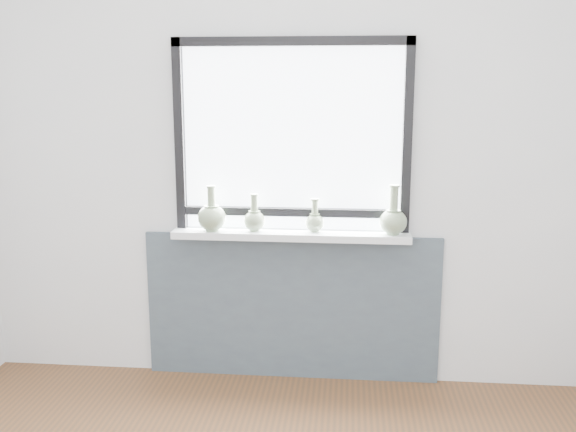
# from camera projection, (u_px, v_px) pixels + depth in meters

# --- Properties ---
(back_wall) EXTENTS (3.60, 0.02, 2.60)m
(back_wall) POSITION_uv_depth(u_px,v_px,m) (292.00, 158.00, 3.58)
(back_wall) COLOR silver
(back_wall) RESTS_ON ground
(apron_panel) EXTENTS (1.70, 0.03, 0.86)m
(apron_panel) POSITION_uv_depth(u_px,v_px,m) (292.00, 307.00, 3.73)
(apron_panel) COLOR #43535D
(apron_panel) RESTS_ON ground
(windowsill) EXTENTS (1.32, 0.18, 0.04)m
(windowsill) POSITION_uv_depth(u_px,v_px,m) (291.00, 235.00, 3.57)
(windowsill) COLOR white
(windowsill) RESTS_ON apron_panel
(window) EXTENTS (1.30, 0.06, 1.05)m
(window) POSITION_uv_depth(u_px,v_px,m) (292.00, 133.00, 3.51)
(window) COLOR black
(window) RESTS_ON windowsill
(vase_a) EXTENTS (0.16, 0.16, 0.25)m
(vase_a) POSITION_uv_depth(u_px,v_px,m) (212.00, 216.00, 3.56)
(vase_a) COLOR gray
(vase_a) RESTS_ON windowsill
(vase_b) EXTENTS (0.12, 0.12, 0.21)m
(vase_b) POSITION_uv_depth(u_px,v_px,m) (254.00, 219.00, 3.56)
(vase_b) COLOR gray
(vase_b) RESTS_ON windowsill
(vase_c) EXTENTS (0.11, 0.11, 0.19)m
(vase_c) POSITION_uv_depth(u_px,v_px,m) (315.00, 221.00, 3.54)
(vase_c) COLOR gray
(vase_c) RESTS_ON windowsill
(vase_d) EXTENTS (0.15, 0.15, 0.27)m
(vase_d) POSITION_uv_depth(u_px,v_px,m) (393.00, 219.00, 3.47)
(vase_d) COLOR gray
(vase_d) RESTS_ON windowsill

